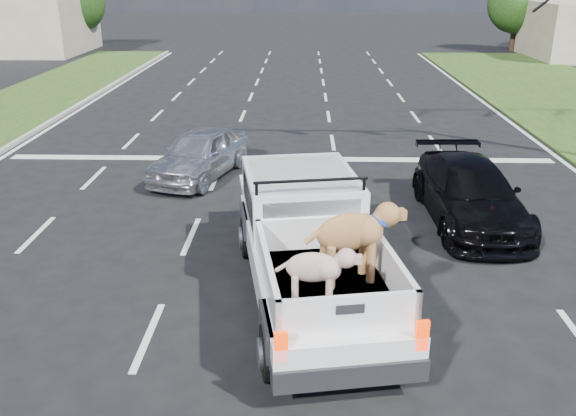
{
  "coord_description": "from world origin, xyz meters",
  "views": [
    {
      "loc": [
        0.75,
        -8.38,
        5.55
      ],
      "look_at": [
        0.47,
        2.0,
        1.48
      ],
      "focal_mm": 38.0,
      "sensor_mm": 36.0,
      "label": 1
    }
  ],
  "objects_px": {
    "silver_sedan": "(200,153)",
    "black_coupe": "(470,193)",
    "traffic_signal": "(527,0)",
    "pickup_truck": "(312,243)"
  },
  "relations": [
    {
      "from": "silver_sedan",
      "to": "black_coupe",
      "type": "distance_m",
      "value": 7.52
    },
    {
      "from": "pickup_truck",
      "to": "black_coupe",
      "type": "distance_m",
      "value": 5.2
    },
    {
      "from": "pickup_truck",
      "to": "silver_sedan",
      "type": "distance_m",
      "value": 7.47
    },
    {
      "from": "traffic_signal",
      "to": "pickup_truck",
      "type": "relative_size",
      "value": 1.47
    },
    {
      "from": "traffic_signal",
      "to": "black_coupe",
      "type": "bearing_deg",
      "value": -115.24
    },
    {
      "from": "traffic_signal",
      "to": "black_coupe",
      "type": "relative_size",
      "value": 1.88
    },
    {
      "from": "black_coupe",
      "to": "pickup_truck",
      "type": "bearing_deg",
      "value": -137.64
    },
    {
      "from": "traffic_signal",
      "to": "pickup_truck",
      "type": "height_order",
      "value": "traffic_signal"
    },
    {
      "from": "traffic_signal",
      "to": "black_coupe",
      "type": "distance_m",
      "value": 7.25
    },
    {
      "from": "pickup_truck",
      "to": "black_coupe",
      "type": "height_order",
      "value": "pickup_truck"
    }
  ]
}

